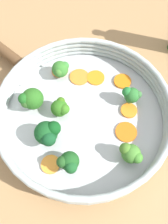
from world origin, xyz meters
The scene contains 20 objects.
ground_plane centered at (0.00, 0.00, 0.00)m, with size 4.00×4.00×0.00m, color #A27A4E.
skillet centered at (0.00, 0.00, 0.01)m, with size 0.34×0.34×0.02m, color #B2B5B7.
skillet_rim_wall centered at (0.00, 0.00, 0.04)m, with size 0.35×0.35×0.05m.
skillet_handle centered at (-0.04, -0.25, 0.03)m, with size 0.03×0.03×0.16m, color brown.
skillet_rivet_left centered at (-0.06, -0.15, 0.02)m, with size 0.01×0.01×0.01m, color #B6B6B9.
skillet_rivet_right centered at (0.01, -0.16, 0.02)m, with size 0.01×0.01×0.01m, color #B3B8BA.
carrot_slice_0 centered at (-0.07, -0.11, 0.02)m, with size 0.04×0.04×0.00m, color orange.
carrot_slice_1 centered at (-0.06, 0.08, 0.02)m, with size 0.03×0.03×0.01m, color orange.
carrot_slice_2 centered at (-0.01, 0.09, 0.02)m, with size 0.04×0.04×0.00m, color orange.
carrot_slice_3 centered at (-0.08, -0.06, 0.02)m, with size 0.05×0.05×0.00m, color orange.
carrot_slice_4 centered at (0.12, 0.00, 0.02)m, with size 0.04×0.04×0.00m, color orange.
carrot_slice_5 centered at (-0.10, -0.03, 0.02)m, with size 0.04×0.04×0.00m, color orange.
carrot_slice_6 centered at (-0.12, 0.03, 0.02)m, with size 0.04×0.04×0.01m, color orange.
broccoli_floret_0 centered at (0.03, 0.12, 0.05)m, with size 0.04×0.05×0.05m.
broccoli_floret_1 centered at (0.04, -0.10, 0.05)m, with size 0.05×0.04×0.05m.
broccoli_floret_2 centered at (0.02, -0.04, 0.04)m, with size 0.04×0.04×0.04m.
broccoli_floret_3 centered at (-0.06, -0.10, 0.04)m, with size 0.04×0.04×0.04m.
broccoli_floret_4 centered at (0.11, 0.03, 0.04)m, with size 0.04×0.04×0.04m.
broccoli_floret_5 centered at (-0.08, 0.07, 0.05)m, with size 0.03×0.04×0.05m.
broccoli_floret_6 centered at (0.08, -0.03, 0.05)m, with size 0.05×0.05×0.06m.
Camera 1 is at (0.17, 0.10, 0.43)m, focal length 35.00 mm.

